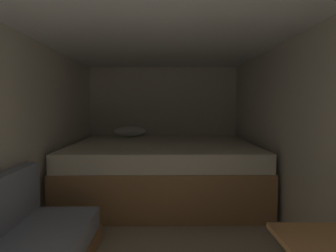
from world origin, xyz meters
The scene contains 6 objects.
ground_plane centered at (0.00, 1.97, 0.00)m, with size 7.03×7.03×0.00m, color #A39984.
wall_back centered at (0.00, 4.51, 1.01)m, with size 2.78×0.05×2.03m, color beige.
wall_left centered at (-1.36, 1.97, 1.01)m, with size 0.05×5.03×2.03m, color beige.
wall_right centered at (1.36, 1.97, 1.01)m, with size 0.05×5.03×2.03m, color beige.
ceiling_slab centered at (0.00, 1.97, 2.05)m, with size 2.78×5.03×0.05m, color white.
bed centered at (0.00, 3.44, 0.40)m, with size 2.56×2.00×0.98m.
Camera 1 is at (0.04, -0.44, 1.33)m, focal length 28.68 mm.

